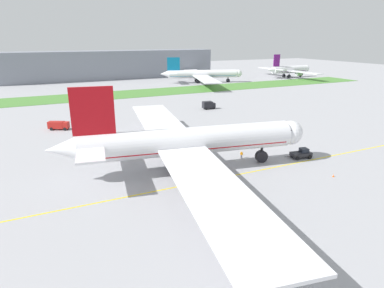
% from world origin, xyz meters
% --- Properties ---
extents(ground_plane, '(600.00, 600.00, 0.00)m').
position_xyz_m(ground_plane, '(0.00, 0.00, 0.00)').
color(ground_plane, '#9E9EA3').
rests_on(ground_plane, ground).
extents(apron_taxi_line, '(280.00, 0.36, 0.01)m').
position_xyz_m(apron_taxi_line, '(0.00, -2.25, 0.00)').
color(apron_taxi_line, yellow).
rests_on(apron_taxi_line, ground).
extents(grass_median_strip, '(320.00, 24.00, 0.10)m').
position_xyz_m(grass_median_strip, '(0.00, 105.35, 0.05)').
color(grass_median_strip, '#4C8438').
rests_on(grass_median_strip, ground).
extents(airliner_foreground, '(52.32, 83.36, 17.76)m').
position_xyz_m(airliner_foreground, '(-1.01, 4.55, 6.03)').
color(airliner_foreground, white).
rests_on(airliner_foreground, ground).
extents(pushback_tug, '(6.48, 3.29, 2.22)m').
position_xyz_m(pushback_tug, '(25.69, -0.15, 1.02)').
color(pushback_tug, '#26262B').
rests_on(pushback_tug, ground).
extents(ground_crew_wingwalker_port, '(0.55, 0.31, 1.58)m').
position_xyz_m(ground_crew_wingwalker_port, '(-3.32, -21.26, 0.96)').
color(ground_crew_wingwalker_port, black).
rests_on(ground_crew_wingwalker_port, ground).
extents(ground_crew_marshaller_front, '(0.50, 0.48, 1.68)m').
position_xyz_m(ground_crew_marshaller_front, '(13.24, 5.42, 1.02)').
color(ground_crew_marshaller_front, black).
rests_on(ground_crew_marshaller_front, ground).
extents(traffic_cone_near_nose, '(0.36, 0.36, 0.58)m').
position_xyz_m(traffic_cone_near_nose, '(23.59, -11.27, 0.28)').
color(traffic_cone_near_nose, '#F2590C').
rests_on(traffic_cone_near_nose, ground).
extents(service_truck_baggage_loader, '(6.20, 4.51, 2.46)m').
position_xyz_m(service_truck_baggage_loader, '(-21.60, 49.63, 1.41)').
color(service_truck_baggage_loader, '#B21E19').
rests_on(service_truck_baggage_loader, ground).
extents(service_truck_catering_van, '(4.96, 3.04, 2.92)m').
position_xyz_m(service_truck_catering_van, '(32.70, 57.03, 1.57)').
color(service_truck_catering_van, black).
rests_on(service_truck_catering_van, ground).
extents(parked_airliner_far_left, '(48.53, 79.14, 15.09)m').
position_xyz_m(parked_airliner_far_left, '(65.95, 127.96, 5.12)').
color(parked_airliner_far_left, white).
rests_on(parked_airliner_far_left, ground).
extents(parked_airliner_far_centre, '(36.84, 56.04, 15.59)m').
position_xyz_m(parked_airliner_far_centre, '(132.39, 126.84, 5.27)').
color(parked_airliner_far_centre, white).
rests_on(parked_airliner_far_centre, ground).
extents(terminal_building, '(137.17, 20.00, 18.00)m').
position_xyz_m(terminal_building, '(23.02, 173.22, 9.00)').
color(terminal_building, gray).
rests_on(terminal_building, ground).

